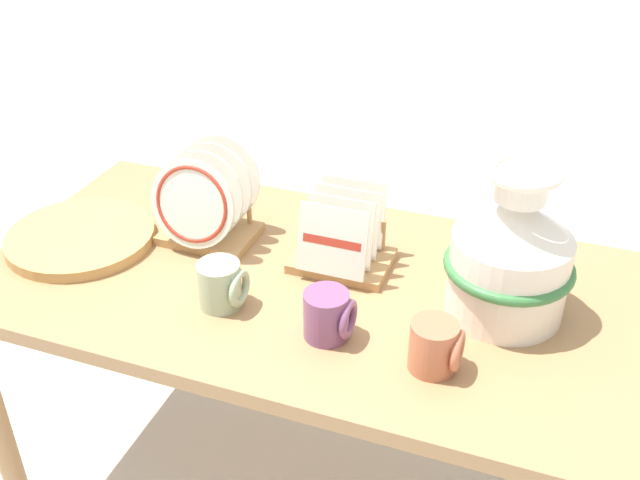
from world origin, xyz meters
The scene contains 9 objects.
ground_plane centered at (0.00, 0.00, 0.00)m, with size 14.00×14.00×0.00m, color beige.
display_table centered at (0.00, 0.00, 0.56)m, with size 1.52×0.75×0.63m.
ceramic_vase centered at (0.39, 0.04, 0.77)m, with size 0.26×0.26×0.34m.
dish_rack_round_plates centered at (-0.31, 0.07, 0.72)m, with size 0.22×0.19×0.23m.
dish_rack_square_plates centered at (0.02, 0.08, 0.68)m, with size 0.22×0.18×0.18m.
wicker_charger_stack centered at (-0.59, -0.04, 0.64)m, with size 0.35×0.35×0.03m.
mug_plum_glaze centered at (0.08, -0.17, 0.68)m, with size 0.10×0.09×0.10m.
mug_terracotta_glaze centered at (0.30, -0.19, 0.68)m, with size 0.10×0.09×0.10m.
mug_sage_glaze centered at (-0.16, -0.15, 0.68)m, with size 0.10×0.09×0.10m.
Camera 1 is at (0.47, -1.27, 1.58)m, focal length 42.00 mm.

